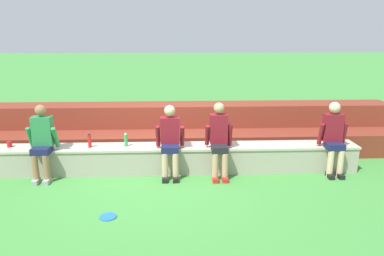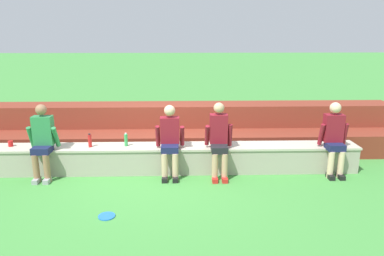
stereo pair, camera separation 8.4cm
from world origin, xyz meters
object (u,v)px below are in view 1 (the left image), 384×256
Objects in this scene: person_far_left at (42,141)px; person_right_of_center at (334,136)px; person_center at (219,139)px; plastic_cup_middle at (9,144)px; frisbee at (108,217)px; water_bottle_near_right at (90,141)px; water_bottle_center_gap at (126,140)px; person_left_of_center at (170,139)px.

person_far_left is 5.33m from person_right_of_center.
plastic_cup_middle is (-3.91, 0.31, -0.16)m from person_center.
frisbee is (-1.78, -1.49, -0.72)m from person_center.
person_center is 1.01× the size of person_right_of_center.
water_bottle_center_gap is (0.67, 0.04, -0.00)m from water_bottle_near_right.
person_far_left reaches higher than plastic_cup_middle.
water_bottle_center_gap is (-0.84, 0.24, -0.08)m from person_left_of_center.
person_far_left is 0.82m from water_bottle_near_right.
person_right_of_center reaches higher than water_bottle_center_gap.
person_far_left is 1.03× the size of person_left_of_center.
plastic_cup_middle is at bearing 175.47° from person_center.
frisbee is at bearing -91.59° from water_bottle_center_gap.
person_far_left reaches higher than water_bottle_center_gap.
plastic_cup_middle is (-3.02, 0.28, -0.14)m from person_left_of_center.
person_center reaches higher than water_bottle_center_gap.
person_right_of_center is (2.14, 0.03, 0.01)m from person_center.
water_bottle_near_right is at bearing 172.48° from person_left_of_center.
person_center is 3.93m from plastic_cup_middle.
person_center is at bearing -5.44° from water_bottle_near_right.
water_bottle_center_gap is 1.87m from frisbee.
person_left_of_center reaches higher than water_bottle_near_right.
water_bottle_near_right is (-1.50, 0.20, -0.07)m from person_left_of_center.
person_center reaches higher than water_bottle_near_right.
person_far_left is 5.22× the size of water_bottle_near_right.
plastic_cup_middle is at bearing 174.69° from person_left_of_center.
person_far_left is 12.80× the size of plastic_cup_middle.
person_left_of_center is 5.24× the size of water_bottle_center_gap.
water_bottle_center_gap is (-3.88, 0.24, -0.10)m from person_right_of_center.
frisbee is at bearing -46.78° from person_far_left.
person_right_of_center is 5.54× the size of frisbee.
person_center is 5.58× the size of frisbee.
plastic_cup_middle is (-6.06, 0.28, -0.16)m from person_right_of_center.
plastic_cup_middle is at bearing 177.39° from person_right_of_center.
person_right_of_center is 4.55m from water_bottle_near_right.
person_left_of_center is 0.90m from person_center.
person_right_of_center is 3.88m from water_bottle_center_gap.
frisbee is (1.40, -1.49, -0.72)m from person_far_left.
person_left_of_center is at bearing -16.05° from water_bottle_center_gap.
person_left_of_center is 5.08× the size of water_bottle_near_right.
person_center reaches higher than plastic_cup_middle.
water_bottle_center_gap is at bearing 3.63° from water_bottle_near_right.
water_bottle_near_right is 1.52m from plastic_cup_middle.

